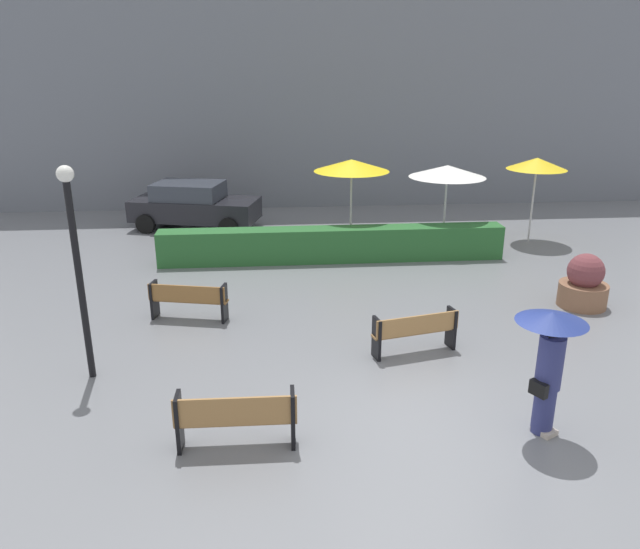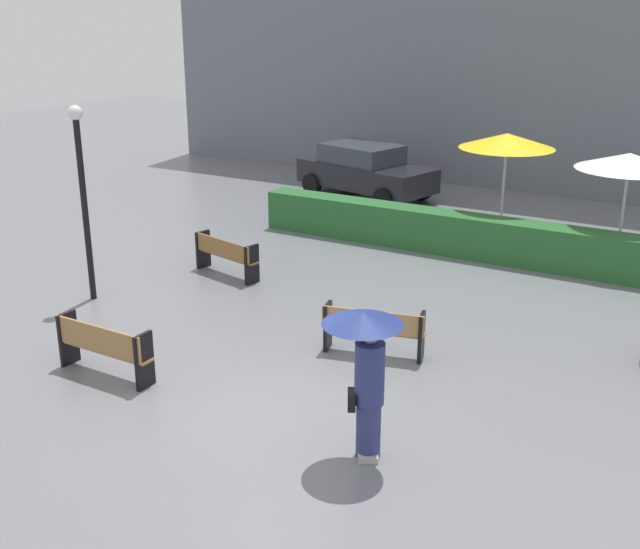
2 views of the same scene
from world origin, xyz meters
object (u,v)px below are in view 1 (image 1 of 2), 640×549
object	(u,v)px
patio_umbrella_yellow	(352,165)
parked_car	(194,205)
patio_umbrella_yellow_far	(537,164)
planter_pot	(584,284)
lamp_post	(76,252)
bench_mid_center	(416,330)
bench_far_left	(188,299)
bench_near_left	(236,417)
pedestrian_with_umbrella	(549,354)
patio_umbrella_white	(447,171)

from	to	relation	value
patio_umbrella_yellow	parked_car	distance (m)	5.86
patio_umbrella_yellow	patio_umbrella_yellow_far	xyz separation A→B (m)	(5.72, 0.05, -0.03)
planter_pot	parked_car	world-z (taller)	parked_car
planter_pot	patio_umbrella_yellow_far	bearing A→B (deg)	79.21
lamp_post	patio_umbrella_yellow	bearing A→B (deg)	53.96
bench_mid_center	parked_car	distance (m)	11.32
bench_far_left	patio_umbrella_yellow_far	distance (m)	11.57
patio_umbrella_yellow_far	planter_pot	bearing A→B (deg)	-100.79
bench_near_left	pedestrian_with_umbrella	bearing A→B (deg)	0.04
bench_near_left	planter_pot	xyz separation A→B (m)	(7.72, 4.87, 0.02)
bench_near_left	bench_mid_center	bearing A→B (deg)	40.34
bench_near_left	patio_umbrella_yellow	xyz separation A→B (m)	(3.04, 10.27, 1.96)
planter_pot	patio_umbrella_yellow_far	world-z (taller)	patio_umbrella_yellow_far
bench_far_left	patio_umbrella_yellow	size ratio (longest dim) A/B	0.65
bench_mid_center	patio_umbrella_yellow_far	bearing A→B (deg)	54.00
patio_umbrella_white	pedestrian_with_umbrella	bearing A→B (deg)	-97.44
bench_near_left	bench_far_left	bearing A→B (deg)	104.44
pedestrian_with_umbrella	patio_umbrella_yellow	bearing A→B (deg)	98.44
pedestrian_with_umbrella	patio_umbrella_white	bearing A→B (deg)	82.56
bench_far_left	bench_mid_center	xyz separation A→B (m)	(4.54, -2.04, 0.00)
patio_umbrella_white	bench_near_left	bearing A→B (deg)	-120.54
planter_pot	parked_car	bearing A→B (deg)	140.71
bench_mid_center	patio_umbrella_yellow	world-z (taller)	patio_umbrella_yellow
patio_umbrella_yellow	patio_umbrella_yellow_far	distance (m)	5.72
bench_near_left	patio_umbrella_yellow_far	distance (m)	13.67
bench_near_left	bench_far_left	size ratio (longest dim) A/B	1.01
planter_pot	lamp_post	bearing A→B (deg)	-166.62
patio_umbrella_yellow	patio_umbrella_white	distance (m)	2.84
bench_near_left	patio_umbrella_white	world-z (taller)	patio_umbrella_white
patio_umbrella_yellow	bench_far_left	bearing A→B (deg)	-128.29
planter_pot	patio_umbrella_yellow_far	size ratio (longest dim) A/B	0.48
pedestrian_with_umbrella	lamp_post	bearing A→B (deg)	161.72
planter_pot	patio_umbrella_yellow	xyz separation A→B (m)	(-4.68, 5.40, 1.94)
pedestrian_with_umbrella	planter_pot	bearing A→B (deg)	57.06
bench_mid_center	planter_pot	xyz separation A→B (m)	(4.43, 2.08, 0.05)
patio_umbrella_yellow	patio_umbrella_yellow_far	size ratio (longest dim) A/B	1.01
bench_near_left	parked_car	world-z (taller)	parked_car
bench_far_left	lamp_post	bearing A→B (deg)	-120.53
bench_far_left	parked_car	distance (m)	8.01
pedestrian_with_umbrella	lamp_post	size ratio (longest dim) A/B	0.53
bench_far_left	bench_mid_center	size ratio (longest dim) A/B	1.00
patio_umbrella_yellow_far	parked_car	size ratio (longest dim) A/B	0.58
bench_near_left	planter_pot	size ratio (longest dim) A/B	1.40
bench_mid_center	patio_umbrella_white	distance (m)	7.80
planter_pot	pedestrian_with_umbrella	bearing A→B (deg)	-122.94
parked_car	lamp_post	bearing A→B (deg)	-93.92
pedestrian_with_umbrella	bench_near_left	bearing A→B (deg)	-179.96
pedestrian_with_umbrella	lamp_post	xyz separation A→B (m)	(-7.25, 2.40, 1.01)
bench_near_left	bench_far_left	xyz separation A→B (m)	(-1.25, 4.84, -0.02)
patio_umbrella_white	patio_umbrella_yellow_far	size ratio (longest dim) A/B	0.95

